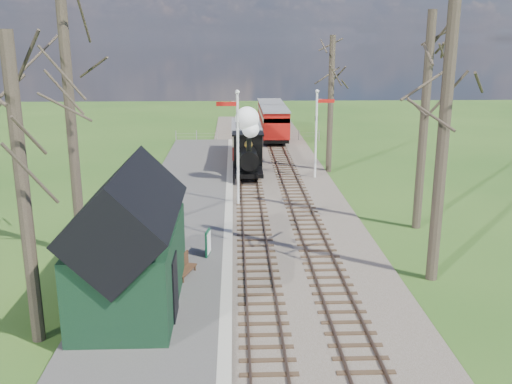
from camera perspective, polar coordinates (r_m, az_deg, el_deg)
ground at (r=16.22m, az=1.27°, el=-17.57°), size 140.00×140.00×0.00m
distant_hills at (r=81.94m, az=-0.48°, el=-2.67°), size 114.40×48.00×22.02m
ballast_bed at (r=36.75m, az=1.26°, el=1.37°), size 8.00×60.00×0.10m
track_near at (r=36.68m, az=-0.76°, el=1.43°), size 1.60×60.00×0.15m
track_far at (r=36.83m, az=3.28°, el=1.46°), size 1.60×60.00×0.15m
platform at (r=29.08m, az=-7.29°, el=-2.36°), size 5.00×44.00×0.20m
coping_strip at (r=28.96m, az=-2.75°, el=-2.32°), size 0.40×44.00×0.21m
station_shed at (r=19.10m, az=-12.46°, el=-5.14°), size 3.25×6.30×4.78m
semaphore_near at (r=30.08m, az=-1.97°, el=5.24°), size 1.22×0.24×6.22m
semaphore_far at (r=36.42m, az=6.16°, el=6.46°), size 1.22×0.24×5.72m
bare_trees at (r=24.10m, az=3.10°, el=6.60°), size 15.51×22.39×12.00m
fence_line at (r=50.32m, az=-0.82°, el=5.68°), size 12.60×0.08×1.00m
locomotive at (r=36.22m, az=-0.79°, el=4.54°), size 1.86×4.33×4.64m
coach at (r=42.29m, az=-0.98°, el=5.28°), size 2.17×7.43×2.28m
red_carriage_a at (r=49.62m, az=1.87°, el=6.83°), size 2.30×5.71×2.43m
red_carriage_b at (r=55.05m, az=1.47°, el=7.65°), size 2.30×5.71×2.43m
sign_board at (r=23.34m, az=-4.82°, el=-5.08°), size 0.21×0.73×1.06m
bench at (r=21.53m, az=-7.32°, el=-7.40°), size 0.79×1.42×0.78m
person at (r=20.52m, az=-8.46°, el=-7.71°), size 0.42×0.54×1.32m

